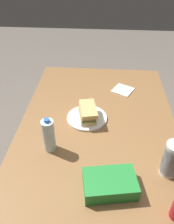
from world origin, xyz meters
TOP-DOWN VIEW (x-y plane):
  - ground_plane at (0.00, 0.00)m, footprint 8.00×8.00m
  - dining_table at (0.00, 0.00)m, footprint 1.41×0.93m
  - paper_plate at (-0.05, -0.07)m, footprint 0.24×0.24m
  - sandwich at (-0.04, -0.07)m, footprint 0.20×0.13m
  - chip_bag at (0.43, 0.07)m, footprint 0.19×0.25m
  - water_bottle_tall at (0.21, -0.24)m, footprint 0.06×0.06m
  - plastic_cup_stack at (0.32, 0.35)m, footprint 0.08×0.08m
  - paper_napkin at (-0.38, 0.17)m, footprint 0.18×0.18m

SIDE VIEW (x-z plane):
  - ground_plane at x=0.00m, z-range 0.00..0.00m
  - dining_table at x=0.00m, z-range 0.28..1.05m
  - paper_napkin at x=-0.38m, z-range 0.77..0.78m
  - paper_plate at x=-0.05m, z-range 0.77..0.78m
  - chip_bag at x=0.43m, z-range 0.77..0.84m
  - sandwich at x=-0.04m, z-range 0.78..0.86m
  - plastic_cup_stack at x=0.32m, z-range 0.77..0.95m
  - water_bottle_tall at x=0.21m, z-range 0.76..0.96m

